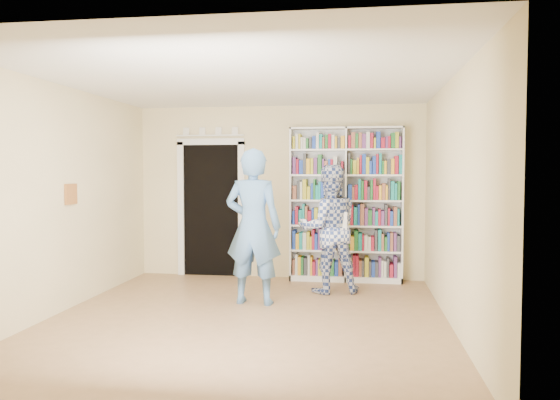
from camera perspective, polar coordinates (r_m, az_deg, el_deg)
name	(u,v)px	position (r m, az deg, el deg)	size (l,w,h in m)	color
floor	(247,319)	(6.36, -3.45, -12.28)	(5.00, 5.00, 0.00)	olive
ceiling	(246,79)	(6.22, -3.53, 12.48)	(5.00, 5.00, 0.00)	white
wall_back	(279,192)	(8.60, -0.10, 0.83)	(4.50, 4.50, 0.00)	beige
wall_left	(61,199)	(6.96, -21.94, 0.10)	(5.00, 5.00, 0.00)	beige
wall_right	(454,202)	(6.10, 17.69, -0.20)	(5.00, 5.00, 0.00)	beige
bookshelf	(346,204)	(8.37, 6.90, -0.39)	(1.70, 0.32, 2.34)	white
doorway	(211,202)	(8.82, -7.21, -0.25)	(1.10, 0.08, 2.43)	black
wall_art	(71,194)	(7.12, -21.00, 0.58)	(0.03, 0.25, 0.25)	brown
man_blue	(253,226)	(6.89, -2.81, -2.78)	(0.72, 0.47, 1.96)	#5280B7
man_plaid	(329,229)	(7.57, 5.15, -3.03)	(0.86, 0.67, 1.77)	navy
paper_sheet	(339,223)	(7.38, 6.22, -2.37)	(0.21, 0.01, 0.29)	white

